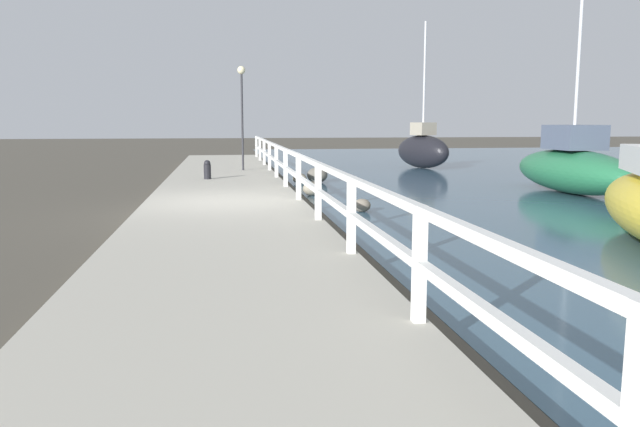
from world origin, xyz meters
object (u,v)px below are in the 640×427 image
mooring_bollard (207,170)px  sailboat_green (572,167)px  dock_lamp (242,94)px  sailboat_black (423,150)px

mooring_bollard → sailboat_green: bearing=-15.3°
dock_lamp → mooring_bollard: bearing=-109.4°
mooring_bollard → sailboat_black: size_ratio=0.09×
mooring_bollard → dock_lamp: dock_lamp is taller
mooring_bollard → dock_lamp: 4.02m
sailboat_black → mooring_bollard: bearing=-162.3°
sailboat_green → mooring_bollard: bearing=165.4°
dock_lamp → sailboat_black: (7.41, 3.52, -2.03)m
dock_lamp → sailboat_black: size_ratio=0.59×
dock_lamp → sailboat_green: (8.49, -5.78, -2.10)m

